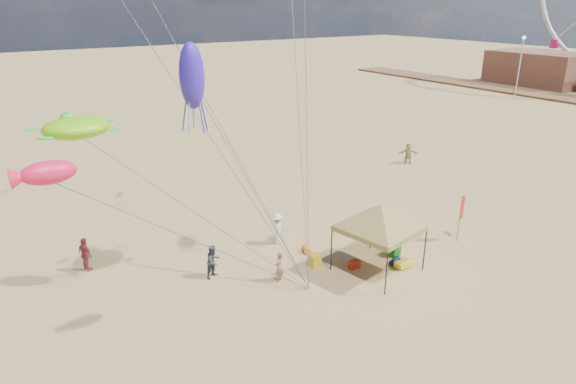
% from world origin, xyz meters
% --- Properties ---
extents(ground, '(280.00, 280.00, 0.00)m').
position_xyz_m(ground, '(0.00, 0.00, 0.00)').
color(ground, tan).
rests_on(ground, ground).
extents(canopy_tent, '(6.52, 6.52, 4.09)m').
position_xyz_m(canopy_tent, '(3.42, 0.06, 3.40)').
color(canopy_tent, black).
rests_on(canopy_tent, ground).
extents(feather_flag, '(0.41, 0.12, 2.73)m').
position_xyz_m(feather_flag, '(9.58, -0.05, 1.84)').
color(feather_flag, black).
rests_on(feather_flag, ground).
extents(cooler_red, '(0.54, 0.38, 0.38)m').
position_xyz_m(cooler_red, '(2.62, 0.84, 0.19)').
color(cooler_red, red).
rests_on(cooler_red, ground).
extents(cooler_blue, '(0.54, 0.38, 0.38)m').
position_xyz_m(cooler_blue, '(6.21, 2.58, 0.19)').
color(cooler_blue, '#1631B7').
rests_on(cooler_blue, ground).
extents(bag_navy, '(0.69, 0.54, 0.36)m').
position_xyz_m(bag_navy, '(4.59, -0.04, 0.18)').
color(bag_navy, '#0B1C31').
rests_on(bag_navy, ground).
extents(bag_orange, '(0.54, 0.69, 0.36)m').
position_xyz_m(bag_orange, '(1.57, 3.57, 0.18)').
color(bag_orange, orange).
rests_on(bag_orange, ground).
extents(chair_green, '(0.50, 0.50, 0.70)m').
position_xyz_m(chair_green, '(5.27, 0.69, 0.35)').
color(chair_green, '#187A16').
rests_on(chair_green, ground).
extents(chair_yellow, '(0.50, 0.50, 0.70)m').
position_xyz_m(chair_yellow, '(1.00, 2.07, 0.35)').
color(chair_yellow, yellow).
rests_on(chair_yellow, ground).
extents(crate_grey, '(0.34, 0.30, 0.28)m').
position_xyz_m(crate_grey, '(4.94, -0.47, 0.14)').
color(crate_grey, slate).
rests_on(crate_grey, ground).
extents(beach_cart, '(0.90, 0.50, 0.24)m').
position_xyz_m(beach_cart, '(4.71, -0.54, 0.20)').
color(beach_cart, yellow).
rests_on(beach_cart, ground).
extents(person_near_a, '(0.68, 0.61, 1.55)m').
position_xyz_m(person_near_a, '(-1.24, 1.91, 0.78)').
color(person_near_a, '#A5755E').
rests_on(person_near_a, ground).
extents(person_near_b, '(0.99, 0.89, 1.69)m').
position_xyz_m(person_near_b, '(-3.68, 4.03, 0.84)').
color(person_near_b, '#333F46').
rests_on(person_near_b, ground).
extents(person_near_c, '(1.33, 1.08, 1.80)m').
position_xyz_m(person_near_c, '(0.84, 5.36, 0.90)').
color(person_near_c, silver).
rests_on(person_near_c, ground).
extents(person_far_a, '(0.75, 1.14, 1.79)m').
position_xyz_m(person_far_a, '(-8.70, 8.16, 0.90)').
color(person_far_a, '#A13D47').
rests_on(person_far_a, ground).
extents(person_far_c, '(1.64, 1.46, 1.80)m').
position_xyz_m(person_far_c, '(17.92, 11.69, 0.90)').
color(person_far_c, tan).
rests_on(person_far_c, ground).
extents(building_north, '(10.00, 14.00, 5.20)m').
position_xyz_m(building_north, '(67.00, 30.00, 2.60)').
color(building_north, '#8C5947').
rests_on(building_north, ground).
extents(lamp_north, '(0.50, 0.50, 8.25)m').
position_xyz_m(lamp_north, '(55.00, 26.00, 5.52)').
color(lamp_north, silver).
rests_on(lamp_north, ground).
extents(turtle_kite, '(3.18, 2.82, 0.89)m').
position_xyz_m(turtle_kite, '(-8.74, 5.39, 7.89)').
color(turtle_kite, '#77D70D').
rests_on(turtle_kite, ground).
extents(fish_kite, '(1.85, 1.30, 0.74)m').
position_xyz_m(fish_kite, '(-10.70, 0.21, 7.78)').
color(fish_kite, '#FF1B4D').
rests_on(fish_kite, ground).
extents(squid_kite, '(1.34, 1.34, 2.77)m').
position_xyz_m(squid_kite, '(-4.24, 3.86, 9.79)').
color(squid_kite, '#3721C1').
rests_on(squid_kite, ground).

